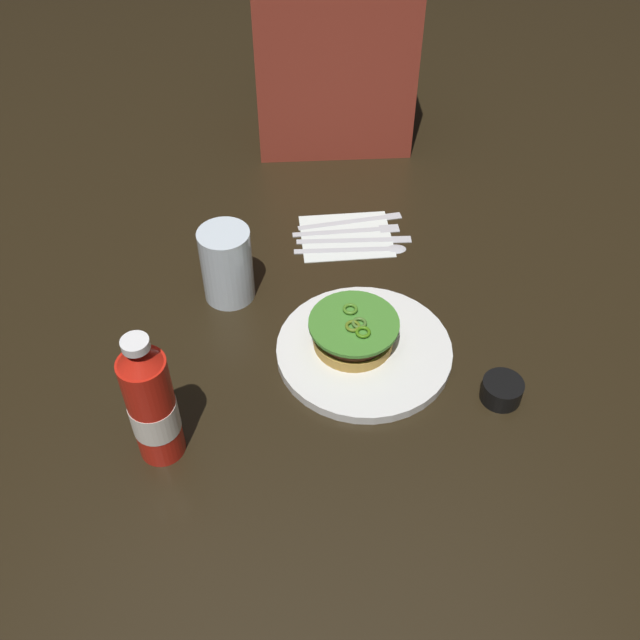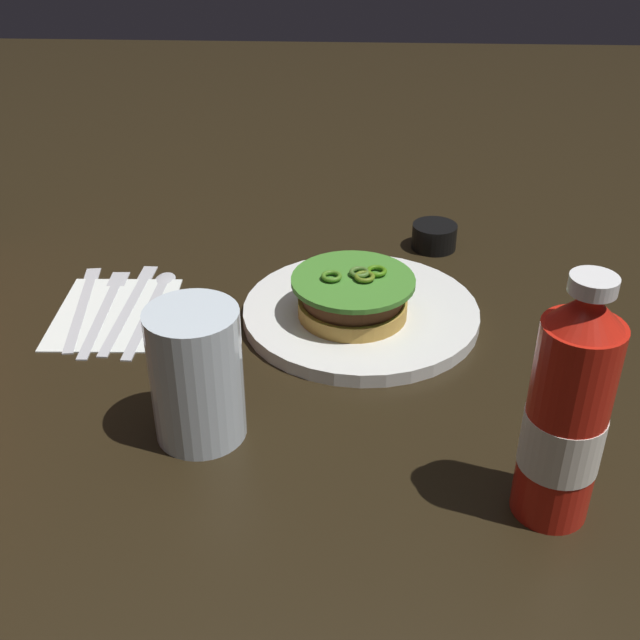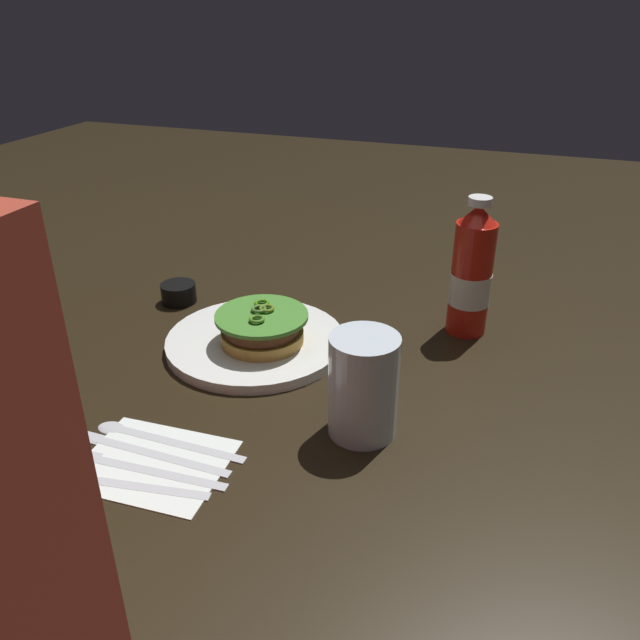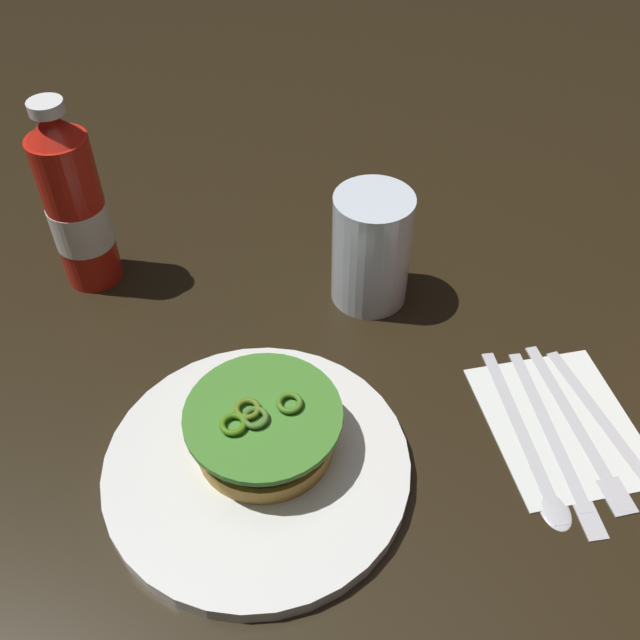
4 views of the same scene
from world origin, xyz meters
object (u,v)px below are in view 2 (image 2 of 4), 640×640
Objects in this scene: ketchup_bottle at (566,416)px; steak_knife at (132,299)px; burger_sandwich at (353,296)px; napkin at (114,313)px; spoon_utensil at (154,297)px; condiment_cup at (434,236)px; fork_utensil at (106,302)px; dinner_plate at (361,313)px; water_glass at (197,375)px; butter_knife at (83,299)px.

steak_knife is (0.32, 0.43, -0.09)m from ketchup_bottle.
burger_sandwich is 0.28m from napkin.
spoon_utensil is 0.96× the size of steak_knife.
condiment_cup is 0.43m from fork_utensil.
steak_knife and fork_utensil have the same top height.
dinner_plate is 0.21m from condiment_cup.
steak_knife is (0.23, 0.13, -0.06)m from water_glass.
water_glass is (0.08, 0.30, -0.03)m from ketchup_bottle.
spoon_utensil is at bearing -51.69° from napkin.
burger_sandwich is at bearing -92.81° from napkin.
condiment_cup is 0.29× the size of steak_knife.
napkin is at bearing 90.53° from dinner_plate.
fork_utensil is at bearing 34.31° from water_glass.
ketchup_bottle is at bearing -124.09° from fork_utensil.
napkin is at bearing 87.19° from burger_sandwich.
dinner_plate is at bearing -89.47° from napkin.
burger_sandwich is at bearing 30.87° from ketchup_bottle.
burger_sandwich is 0.84× the size of napkin.
ketchup_bottle is 0.59m from butter_knife.
napkin is 0.05m from spoon_utensil.
condiment_cup reaches higher than spoon_utensil.
water_glass is 0.66× the size of fork_utensil.
steak_knife is 0.03m from fork_utensil.
spoon_utensil and butter_knife have the same top height.
ketchup_bottle is 1.33× the size of napkin.
water_glass is at bearing 74.55° from ketchup_bottle.
water_glass is 0.66× the size of butter_knife.
condiment_cup is at bearing -27.20° from dinner_plate.
dinner_plate is at bearing 28.02° from ketchup_bottle.
steak_knife and butter_knife have the same top height.
dinner_plate is 1.65× the size of napkin.
butter_knife is (-0.17, 0.43, -0.01)m from condiment_cup.
ketchup_bottle reaches higher than fork_utensil.
fork_utensil is at bearing 86.95° from dinner_plate.
spoon_utensil is at bearing -84.44° from butter_knife.
condiment_cup reaches higher than butter_knife.
napkin is (-0.19, 0.38, -0.02)m from condiment_cup.
condiment_cup reaches higher than steak_knife.
steak_knife is (0.02, 0.27, -0.00)m from dinner_plate.
water_glass reaches higher than burger_sandwich.
steak_knife is (-0.17, 0.37, -0.01)m from condiment_cup.
butter_knife is (0.04, 0.32, -0.03)m from burger_sandwich.
dinner_plate is at bearing 152.80° from condiment_cup.
water_glass reaches higher than butter_knife.
water_glass is at bearing -145.96° from napkin.
ketchup_bottle reaches higher than burger_sandwich.
burger_sandwich is 0.24m from water_glass.
ketchup_bottle reaches higher than water_glass.
condiment_cup is 0.30× the size of butter_knife.
burger_sandwich is 1.05× the size of water_glass.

